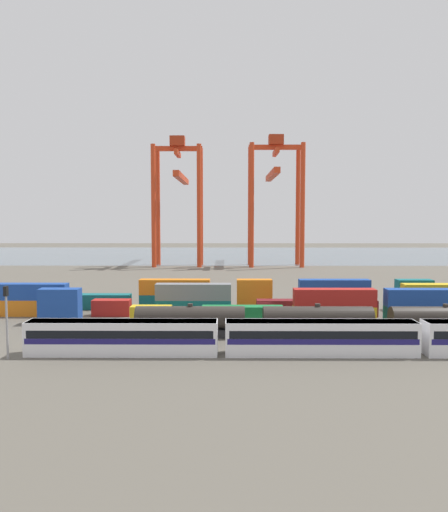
{
  "coord_description": "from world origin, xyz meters",
  "views": [
    {
      "loc": [
        -5.66,
        -78.73,
        15.49
      ],
      "look_at": [
        -6.51,
        35.12,
        7.21
      ],
      "focal_mm": 35.25,
      "sensor_mm": 36.0,
      "label": 1
    }
  ],
  "objects_px": {
    "passenger_train": "(321,336)",
    "shipping_container_13": "(193,308)",
    "gantry_crane_central": "(275,187)",
    "freight_tank_row": "(381,321)",
    "signal_mast": "(6,312)",
    "shipping_container_15": "(275,308)",
    "shipping_container_3": "(243,315)",
    "shipping_container_20": "(96,302)",
    "shipping_container_25": "(334,302)",
    "gantry_crane_west": "(179,188)",
    "shipping_container_21": "(175,302)",
    "shipping_container_23": "(254,302)"
  },
  "relations": [
    {
      "from": "passenger_train",
      "to": "shipping_container_15",
      "type": "height_order",
      "value": "passenger_train"
    },
    {
      "from": "passenger_train",
      "to": "shipping_container_21",
      "type": "relative_size",
      "value": 5.57
    },
    {
      "from": "shipping_container_15",
      "to": "shipping_container_25",
      "type": "height_order",
      "value": "same"
    },
    {
      "from": "shipping_container_13",
      "to": "gantry_crane_central",
      "type": "bearing_deg",
      "value": 76.69
    },
    {
      "from": "shipping_container_3",
      "to": "shipping_container_20",
      "type": "bearing_deg",
      "value": 154.94
    },
    {
      "from": "gantry_crane_central",
      "to": "freight_tank_row",
      "type": "bearing_deg",
      "value": -87.6
    },
    {
      "from": "freight_tank_row",
      "to": "shipping_container_3",
      "type": "bearing_deg",
      "value": 154.39
    },
    {
      "from": "freight_tank_row",
      "to": "shipping_container_23",
      "type": "distance_m",
      "value": 25.72
    },
    {
      "from": "shipping_container_20",
      "to": "gantry_crane_west",
      "type": "relative_size",
      "value": 0.28
    },
    {
      "from": "passenger_train",
      "to": "shipping_container_25",
      "type": "relative_size",
      "value": 5.57
    },
    {
      "from": "signal_mast",
      "to": "shipping_container_25",
      "type": "bearing_deg",
      "value": 36.2
    },
    {
      "from": "shipping_container_25",
      "to": "shipping_container_15",
      "type": "bearing_deg",
      "value": -151.17
    },
    {
      "from": "shipping_container_15",
      "to": "gantry_crane_central",
      "type": "xyz_separation_m",
      "value": [
        8.18,
        90.47,
        25.22
      ]
    },
    {
      "from": "gantry_crane_west",
      "to": "shipping_container_21",
      "type": "bearing_deg",
      "value": -84.99
    },
    {
      "from": "shipping_container_13",
      "to": "shipping_container_25",
      "type": "xyz_separation_m",
      "value": [
        23.87,
        5.86,
        0.0
      ]
    },
    {
      "from": "shipping_container_13",
      "to": "shipping_container_20",
      "type": "distance_m",
      "value": 18.3
    },
    {
      "from": "shipping_container_15",
      "to": "shipping_container_13",
      "type": "bearing_deg",
      "value": 180.0
    },
    {
      "from": "shipping_container_15",
      "to": "shipping_container_20",
      "type": "relative_size",
      "value": 0.5
    },
    {
      "from": "shipping_container_20",
      "to": "gantry_crane_west",
      "type": "xyz_separation_m",
      "value": [
        6.27,
        85.18,
        24.82
      ]
    },
    {
      "from": "shipping_container_25",
      "to": "shipping_container_13",
      "type": "bearing_deg",
      "value": -166.2
    },
    {
      "from": "shipping_container_3",
      "to": "gantry_crane_west",
      "type": "relative_size",
      "value": 0.28
    },
    {
      "from": "freight_tank_row",
      "to": "shipping_container_25",
      "type": "height_order",
      "value": "freight_tank_row"
    },
    {
      "from": "shipping_container_3",
      "to": "shipping_container_15",
      "type": "distance_m",
      "value": 8.02
    },
    {
      "from": "shipping_container_15",
      "to": "shipping_container_25",
      "type": "distance_m",
      "value": 12.16
    },
    {
      "from": "freight_tank_row",
      "to": "shipping_container_13",
      "type": "height_order",
      "value": "freight_tank_row"
    },
    {
      "from": "passenger_train",
      "to": "shipping_container_15",
      "type": "bearing_deg",
      "value": 97.28
    },
    {
      "from": "shipping_container_3",
      "to": "gantry_crane_central",
      "type": "distance_m",
      "value": 100.51
    },
    {
      "from": "shipping_container_13",
      "to": "shipping_container_20",
      "type": "xyz_separation_m",
      "value": [
        -17.34,
        5.86,
        0.0
      ]
    },
    {
      "from": "gantry_crane_central",
      "to": "shipping_container_13",
      "type": "bearing_deg",
      "value": -103.31
    },
    {
      "from": "signal_mast",
      "to": "gantry_crane_west",
      "type": "bearing_deg",
      "value": 86.15
    },
    {
      "from": "shipping_container_3",
      "to": "gantry_crane_west",
      "type": "height_order",
      "value": "gantry_crane_west"
    },
    {
      "from": "passenger_train",
      "to": "shipping_container_15",
      "type": "xyz_separation_m",
      "value": [
        -2.98,
        23.31,
        -0.84
      ]
    },
    {
      "from": "shipping_container_23",
      "to": "shipping_container_3",
      "type": "bearing_deg",
      "value": -101.52
    },
    {
      "from": "shipping_container_23",
      "to": "shipping_container_25",
      "type": "relative_size",
      "value": 0.5
    },
    {
      "from": "passenger_train",
      "to": "gantry_crane_west",
      "type": "distance_m",
      "value": 119.98
    },
    {
      "from": "signal_mast",
      "to": "freight_tank_row",
      "type": "bearing_deg",
      "value": 13.73
    },
    {
      "from": "shipping_container_13",
      "to": "shipping_container_15",
      "type": "xyz_separation_m",
      "value": [
        13.21,
        0.0,
        0.0
      ]
    },
    {
      "from": "passenger_train",
      "to": "gantry_crane_central",
      "type": "bearing_deg",
      "value": 87.38
    },
    {
      "from": "gantry_crane_central",
      "to": "passenger_train",
      "type": "bearing_deg",
      "value": -92.62
    },
    {
      "from": "shipping_container_25",
      "to": "signal_mast",
      "type": "bearing_deg",
      "value": -143.8
    },
    {
      "from": "passenger_train",
      "to": "shipping_container_20",
      "type": "height_order",
      "value": "passenger_train"
    },
    {
      "from": "shipping_container_3",
      "to": "shipping_container_23",
      "type": "distance_m",
      "value": 11.97
    },
    {
      "from": "freight_tank_row",
      "to": "shipping_container_20",
      "type": "xyz_separation_m",
      "value": [
        -43.13,
        20.38,
        -0.8
      ]
    },
    {
      "from": "shipping_container_20",
      "to": "shipping_container_23",
      "type": "height_order",
      "value": "same"
    },
    {
      "from": "passenger_train",
      "to": "shipping_container_25",
      "type": "distance_m",
      "value": 30.18
    },
    {
      "from": "gantry_crane_central",
      "to": "shipping_container_25",
      "type": "bearing_deg",
      "value": -88.33
    },
    {
      "from": "signal_mast",
      "to": "shipping_container_15",
      "type": "bearing_deg",
      "value": 38.38
    },
    {
      "from": "shipping_container_3",
      "to": "shipping_container_15",
      "type": "height_order",
      "value": "same"
    },
    {
      "from": "passenger_train",
      "to": "gantry_crane_west",
      "type": "height_order",
      "value": "gantry_crane_west"
    },
    {
      "from": "passenger_train",
      "to": "shipping_container_13",
      "type": "relative_size",
      "value": 5.57
    }
  ]
}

